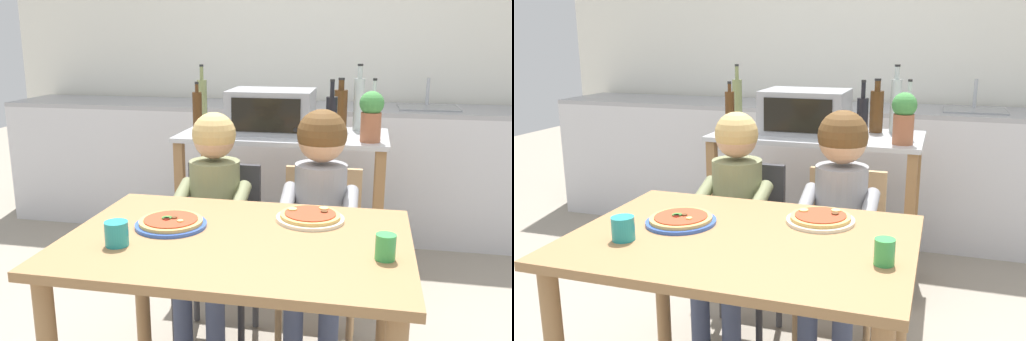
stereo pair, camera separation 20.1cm
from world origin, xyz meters
TOP-DOWN VIEW (x-y plane):
  - ground_plane at (0.00, 1.05)m, footprint 10.46×10.46m
  - back_wall_tiled at (0.00, 2.67)m, footprint 5.04×0.14m
  - kitchen_counter at (0.00, 2.26)m, footprint 4.54×0.60m
  - kitchen_island_cart at (-0.06, 1.37)m, footprint 1.15×0.57m
  - toaster_oven at (-0.14, 1.39)m, footprint 0.47×0.37m
  - bottle_squat_spirits at (-0.49, 1.14)m, footprint 0.05×0.05m
  - bottle_dark_olive_oil at (0.34, 1.55)m, footprint 0.06×0.06m
  - bottle_brown_beer at (0.42, 1.37)m, footprint 0.06×0.06m
  - bottle_tall_green_wine at (-0.53, 1.35)m, footprint 0.06×0.06m
  - bottle_clear_vinegar at (0.21, 1.15)m, footprint 0.06×0.06m
  - bottle_slim_sauce at (0.24, 1.52)m, footprint 0.08×0.08m
  - potted_herb_plant at (0.41, 1.21)m, footprint 0.12×0.12m
  - dining_table at (0.00, 0.00)m, footprint 1.11×0.79m
  - dining_chair_left at (-0.25, 0.65)m, footprint 0.36×0.36m
  - dining_chair_right at (0.21, 0.67)m, footprint 0.36×0.36m
  - child_in_olive_shirt at (-0.25, 0.54)m, footprint 0.32×0.42m
  - child_in_grey_shirt at (0.21, 0.56)m, footprint 0.32×0.42m
  - pizza_plate_blue_rimmed at (-0.25, 0.05)m, footprint 0.24×0.24m
  - pizza_plate_cream at (0.21, 0.21)m, footprint 0.24×0.24m
  - drinking_cup_teal at (-0.35, -0.15)m, footprint 0.07×0.07m
  - drinking_cup_green at (0.47, -0.09)m, footprint 0.06×0.06m

SIDE VIEW (x-z plane):
  - ground_plane at x=0.00m, z-range 0.00..0.00m
  - kitchen_counter at x=0.00m, z-range -0.10..1.01m
  - dining_chair_left at x=-0.25m, z-range 0.07..0.89m
  - dining_chair_right at x=0.21m, z-range 0.07..0.89m
  - kitchen_island_cart at x=-0.06m, z-range 0.15..1.01m
  - dining_table at x=0.00m, z-range 0.26..1.02m
  - child_in_olive_shirt at x=-0.25m, z-range 0.15..1.21m
  - child_in_grey_shirt at x=0.21m, z-range 0.17..1.25m
  - pizza_plate_blue_rimmed at x=-0.25m, z-range 0.76..0.79m
  - pizza_plate_cream at x=0.21m, z-range 0.76..0.79m
  - drinking_cup_green at x=0.47m, z-range 0.76..0.84m
  - drinking_cup_teal at x=-0.35m, z-range 0.76..0.84m
  - toaster_oven at x=-0.14m, z-range 0.86..1.10m
  - bottle_brown_beer at x=0.42m, z-range 0.83..1.14m
  - bottle_clear_vinegar at x=0.21m, z-range 0.83..1.15m
  - bottle_slim_sauce at x=0.24m, z-range 0.84..1.14m
  - bottle_squat_spirits at x=-0.49m, z-range 0.84..1.14m
  - potted_herb_plant at x=0.41m, z-range 0.88..1.14m
  - bottle_tall_green_wine at x=-0.53m, z-range 0.83..1.20m
  - bottle_dark_olive_oil at x=0.34m, z-range 0.83..1.21m
  - back_wall_tiled at x=0.00m, z-range 0.00..2.70m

